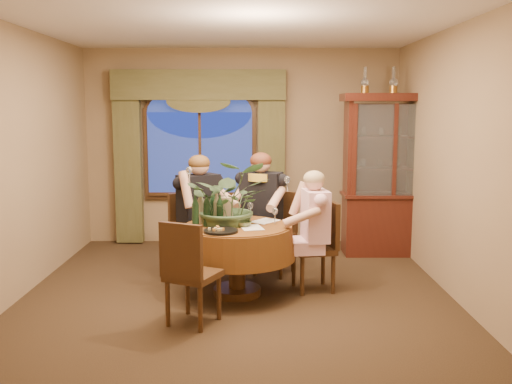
{
  "coord_description": "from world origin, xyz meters",
  "views": [
    {
      "loc": [
        0.18,
        -5.78,
        1.96
      ],
      "look_at": [
        0.2,
        0.04,
        1.1
      ],
      "focal_mm": 40.0,
      "sensor_mm": 36.0,
      "label": 1
    }
  ],
  "objects_px": {
    "oil_lamp_left": "(365,80)",
    "chair_front_left": "(193,272)",
    "dining_table": "(237,260)",
    "china_cabinet": "(390,175)",
    "person_scarf": "(261,214)",
    "olive_bowl": "(243,224)",
    "wine_bottle_3": "(217,209)",
    "wine_bottle_4": "(213,207)",
    "person_back": "(199,217)",
    "wine_bottle_5": "(195,211)",
    "stoneware_vase": "(226,210)",
    "chair_back_right": "(274,234)",
    "chair_back": "(194,236)",
    "wine_bottle_1": "(201,208)",
    "chair_right": "(313,247)",
    "oil_lamp_center": "(394,80)",
    "oil_lamp_right": "(422,80)",
    "centerpiece_plant": "(230,169)",
    "wine_bottle_2": "(220,211)",
    "person_pink": "(315,232)",
    "wine_bottle_0": "(207,211)"
  },
  "relations": [
    {
      "from": "china_cabinet",
      "to": "wine_bottle_4",
      "type": "xyz_separation_m",
      "value": [
        -2.25,
        -1.54,
        -0.16
      ]
    },
    {
      "from": "chair_front_left",
      "to": "wine_bottle_0",
      "type": "bearing_deg",
      "value": 110.04
    },
    {
      "from": "dining_table",
      "to": "person_back",
      "type": "bearing_deg",
      "value": 126.57
    },
    {
      "from": "china_cabinet",
      "to": "chair_right",
      "type": "distance_m",
      "value": 2.04
    },
    {
      "from": "dining_table",
      "to": "oil_lamp_center",
      "type": "distance_m",
      "value": 3.27
    },
    {
      "from": "chair_back",
      "to": "chair_back_right",
      "type": "bearing_deg",
      "value": 147.79
    },
    {
      "from": "dining_table",
      "to": "chair_right",
      "type": "relative_size",
      "value": 1.28
    },
    {
      "from": "oil_lamp_center",
      "to": "chair_right",
      "type": "xyz_separation_m",
      "value": [
        -1.18,
        -1.55,
        -1.84
      ]
    },
    {
      "from": "chair_back_right",
      "to": "person_scarf",
      "type": "distance_m",
      "value": 0.3
    },
    {
      "from": "oil_lamp_left",
      "to": "stoneware_vase",
      "type": "xyz_separation_m",
      "value": [
        -1.74,
        -1.62,
        -1.43
      ]
    },
    {
      "from": "person_back",
      "to": "person_scarf",
      "type": "relative_size",
      "value": 0.99
    },
    {
      "from": "olive_bowl",
      "to": "stoneware_vase",
      "type": "bearing_deg",
      "value": 137.76
    },
    {
      "from": "dining_table",
      "to": "olive_bowl",
      "type": "bearing_deg",
      "value": -44.63
    },
    {
      "from": "person_back",
      "to": "wine_bottle_5",
      "type": "distance_m",
      "value": 0.74
    },
    {
      "from": "stoneware_vase",
      "to": "olive_bowl",
      "type": "relative_size",
      "value": 1.62
    },
    {
      "from": "chair_right",
      "to": "wine_bottle_2",
      "type": "xyz_separation_m",
      "value": [
        -0.99,
        -0.22,
        0.44
      ]
    },
    {
      "from": "stoneware_vase",
      "to": "olive_bowl",
      "type": "bearing_deg",
      "value": -42.24
    },
    {
      "from": "chair_right",
      "to": "wine_bottle_1",
      "type": "bearing_deg",
      "value": 80.81
    },
    {
      "from": "stoneware_vase",
      "to": "wine_bottle_1",
      "type": "relative_size",
      "value": 0.85
    },
    {
      "from": "oil_lamp_left",
      "to": "chair_front_left",
      "type": "relative_size",
      "value": 0.35
    },
    {
      "from": "wine_bottle_1",
      "to": "person_scarf",
      "type": "bearing_deg",
      "value": 43.03
    },
    {
      "from": "wine_bottle_4",
      "to": "wine_bottle_5",
      "type": "relative_size",
      "value": 1.0
    },
    {
      "from": "olive_bowl",
      "to": "wine_bottle_4",
      "type": "height_order",
      "value": "wine_bottle_4"
    },
    {
      "from": "oil_lamp_right",
      "to": "wine_bottle_0",
      "type": "bearing_deg",
      "value": -146.59
    },
    {
      "from": "oil_lamp_left",
      "to": "oil_lamp_right",
      "type": "height_order",
      "value": "same"
    },
    {
      "from": "oil_lamp_right",
      "to": "person_back",
      "type": "height_order",
      "value": "oil_lamp_right"
    },
    {
      "from": "stoneware_vase",
      "to": "chair_back_right",
      "type": "bearing_deg",
      "value": 52.25
    },
    {
      "from": "china_cabinet",
      "to": "wine_bottle_3",
      "type": "relative_size",
      "value": 6.51
    },
    {
      "from": "dining_table",
      "to": "wine_bottle_2",
      "type": "relative_size",
      "value": 3.72
    },
    {
      "from": "oil_lamp_left",
      "to": "wine_bottle_2",
      "type": "bearing_deg",
      "value": -135.38
    },
    {
      "from": "person_pink",
      "to": "person_back",
      "type": "height_order",
      "value": "person_back"
    },
    {
      "from": "oil_lamp_right",
      "to": "wine_bottle_0",
      "type": "relative_size",
      "value": 1.03
    },
    {
      "from": "oil_lamp_left",
      "to": "oil_lamp_right",
      "type": "bearing_deg",
      "value": 0.0
    },
    {
      "from": "chair_back_right",
      "to": "person_pink",
      "type": "height_order",
      "value": "person_pink"
    },
    {
      "from": "oil_lamp_right",
      "to": "centerpiece_plant",
      "type": "distance_m",
      "value": 3.09
    },
    {
      "from": "chair_back_right",
      "to": "chair_front_left",
      "type": "height_order",
      "value": "same"
    },
    {
      "from": "olive_bowl",
      "to": "wine_bottle_3",
      "type": "distance_m",
      "value": 0.32
    },
    {
      "from": "oil_lamp_left",
      "to": "oil_lamp_right",
      "type": "distance_m",
      "value": 0.74
    },
    {
      "from": "oil_lamp_center",
      "to": "chair_front_left",
      "type": "distance_m",
      "value": 3.91
    },
    {
      "from": "olive_bowl",
      "to": "wine_bottle_3",
      "type": "relative_size",
      "value": 0.52
    },
    {
      "from": "dining_table",
      "to": "person_scarf",
      "type": "distance_m",
      "value": 0.85
    },
    {
      "from": "dining_table",
      "to": "oil_lamp_right",
      "type": "distance_m",
      "value": 3.51
    },
    {
      "from": "chair_back",
      "to": "china_cabinet",
      "type": "bearing_deg",
      "value": 164.89
    },
    {
      "from": "wine_bottle_2",
      "to": "person_pink",
      "type": "bearing_deg",
      "value": 9.51
    },
    {
      "from": "person_pink",
      "to": "wine_bottle_4",
      "type": "bearing_deg",
      "value": 79.07
    },
    {
      "from": "chair_back",
      "to": "wine_bottle_1",
      "type": "distance_m",
      "value": 0.74
    },
    {
      "from": "oil_lamp_right",
      "to": "chair_front_left",
      "type": "height_order",
      "value": "oil_lamp_right"
    },
    {
      "from": "wine_bottle_3",
      "to": "wine_bottle_0",
      "type": "bearing_deg",
      "value": -141.33
    },
    {
      "from": "person_scarf",
      "to": "wine_bottle_3",
      "type": "relative_size",
      "value": 4.42
    },
    {
      "from": "dining_table",
      "to": "china_cabinet",
      "type": "bearing_deg",
      "value": 40.66
    }
  ]
}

